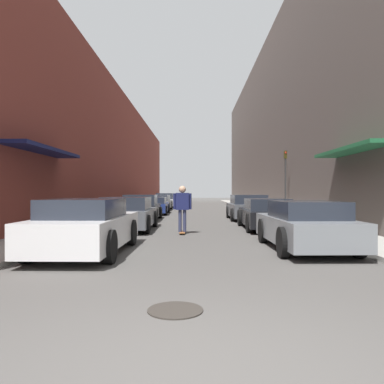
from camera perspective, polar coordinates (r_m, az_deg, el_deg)
The scene contains 17 objects.
ground at distance 25.26m, azimuth 0.64°, elevation -3.30°, with size 122.11×122.11×0.00m, color #4C4947.
curb_strip_left at distance 31.15m, azimuth -8.16°, elevation -2.54°, with size 1.80×55.50×0.12m.
curb_strip_right at distance 31.17m, azimuth 9.38°, elevation -2.54°, with size 1.80×55.50×0.12m.
building_row_left at distance 31.83m, azimuth -13.36°, elevation 5.74°, with size 4.90×55.50×9.25m.
building_row_right at distance 32.17m, azimuth 14.57°, elevation 9.76°, with size 4.90×55.50×13.80m.
parked_car_left_0 at distance 9.42m, azimuth -15.79°, elevation -5.07°, with size 1.91×4.33×1.32m.
parked_car_left_1 at distance 14.70m, azimuth -9.79°, elevation -3.31°, with size 2.02×4.15×1.28m.
parked_car_left_2 at distance 19.67m, azimuth -7.73°, elevation -2.42°, with size 1.92×4.05×1.33m.
parked_car_left_3 at distance 24.70m, azimuth -5.86°, elevation -2.09°, with size 1.94×4.25×1.12m.
parked_car_left_4 at distance 29.87m, azimuth -4.98°, elevation -1.64°, with size 1.87×4.73×1.20m.
parked_car_left_5 at distance 34.98m, azimuth -4.10°, elevation -1.32°, with size 1.88×3.99×1.32m.
parked_car_right_0 at distance 10.06m, azimuth 16.83°, elevation -4.92°, with size 1.87×4.09×1.25m.
parked_car_right_1 at distance 15.10m, azimuth 11.20°, elevation -3.32°, with size 1.89×4.40×1.21m.
parked_car_right_2 at distance 19.95m, azimuth 8.52°, elevation -2.37°, with size 2.04×4.01×1.32m.
skateboarder at distance 13.13m, azimuth -1.48°, elevation -1.89°, with size 0.65×0.78×1.69m.
manhole_cover at distance 4.91m, azimuth -2.56°, elevation -17.54°, with size 0.70×0.70×0.02m.
traffic_light at distance 22.67m, azimuth 14.05°, elevation 2.44°, with size 0.16×0.22×3.76m.
Camera 1 is at (-0.07, -3.01, 1.50)m, focal length 35.00 mm.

